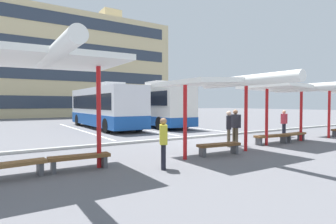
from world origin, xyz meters
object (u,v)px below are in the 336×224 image
bench_3 (272,137)px  waiting_passenger_0 (229,126)px  waiting_shelter_2 (290,89)px  waiting_shelter_0 (47,61)px  waiting_passenger_1 (284,122)px  waiting_passenger_3 (235,125)px  bench_0 (10,167)px  waiting_shelter_1 (223,84)px  waiting_passenger_2 (163,140)px  bench_1 (80,159)px  bench_2 (219,146)px  bench_4 (294,135)px  coach_bus_1 (151,106)px  coach_bus_0 (105,108)px

bench_3 → waiting_passenger_0: waiting_passenger_0 is taller
waiting_shelter_2 → bench_3: size_ratio=2.42×
waiting_shelter_0 → waiting_passenger_1: waiting_shelter_0 is taller
waiting_passenger_3 → bench_0: bearing=-174.2°
bench_0 → waiting_shelter_1: waiting_shelter_1 is taller
bench_0 → waiting_passenger_3: bearing=5.8°
waiting_passenger_1 → waiting_shelter_2: bearing=-140.9°
waiting_passenger_2 → bench_0: bearing=162.8°
waiting_shelter_0 → bench_1: size_ratio=2.82×
bench_2 → bench_3: same height
bench_4 → waiting_passenger_0: waiting_passenger_0 is taller
bench_0 → waiting_passenger_0: waiting_passenger_0 is taller
coach_bus_1 → bench_3: bearing=-91.2°
coach_bus_0 → bench_4: coach_bus_0 is taller
bench_0 → waiting_shelter_1: (6.92, -0.66, 2.39)m
waiting_shelter_0 → bench_3: (10.18, 0.46, -2.78)m
bench_0 → coach_bus_0: bearing=61.0°
bench_1 → waiting_shelter_1: 5.70m
coach_bus_0 → waiting_shelter_1: coach_bus_0 is taller
coach_bus_0 → waiting_passenger_0: (1.50, -12.22, -0.69)m
coach_bus_0 → bench_1: coach_bus_0 is taller
bench_1 → bench_4: size_ratio=1.11×
coach_bus_1 → waiting_shelter_0: (-10.44, -12.93, 1.32)m
bench_3 → waiting_passenger_0: bearing=167.2°
coach_bus_1 → bench_1: size_ratio=5.83×
bench_1 → waiting_passenger_0: bearing=6.0°
waiting_shelter_2 → waiting_passenger_1: size_ratio=3.02×
bench_2 → waiting_passenger_1: waiting_passenger_1 is taller
coach_bus_1 → waiting_shelter_1: coach_bus_1 is taller
bench_1 → waiting_passenger_0: 6.97m
waiting_passenger_2 → waiting_passenger_3: waiting_passenger_3 is taller
waiting_passenger_0 → waiting_passenger_1: (5.54, 0.93, -0.04)m
bench_1 → bench_4: bearing=0.6°
waiting_shelter_0 → waiting_passenger_1: 13.67m
bench_2 → bench_4: same height
coach_bus_1 → bench_0: bearing=-131.7°
waiting_passenger_1 → waiting_passenger_3: waiting_passenger_3 is taller
waiting_shelter_1 → waiting_shelter_0: bearing=175.6°
waiting_shelter_0 → waiting_passenger_2: 3.90m
waiting_shelter_1 → bench_3: bearing=12.4°
bench_3 → waiting_passenger_1: bearing=24.9°
waiting_passenger_1 → waiting_shelter_0: bearing=-171.8°
waiting_shelter_1 → waiting_passenger_3: waiting_shelter_1 is taller
coach_bus_1 → waiting_passenger_2: bearing=-118.0°
waiting_shelter_1 → waiting_passenger_0: waiting_shelter_1 is taller
coach_bus_1 → bench_4: 12.72m
waiting_shelter_0 → waiting_shelter_2: size_ratio=1.05×
bench_0 → bench_1: same height
coach_bus_1 → waiting_shelter_2: 12.90m
coach_bus_0 → waiting_shelter_1: bearing=-91.2°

